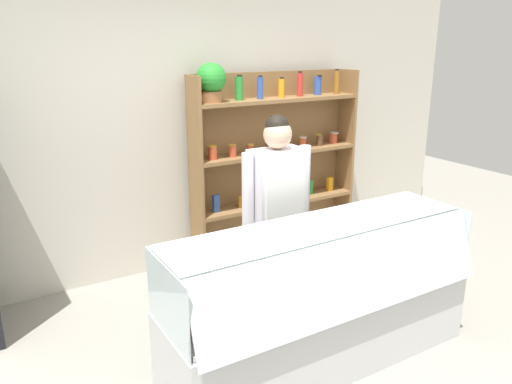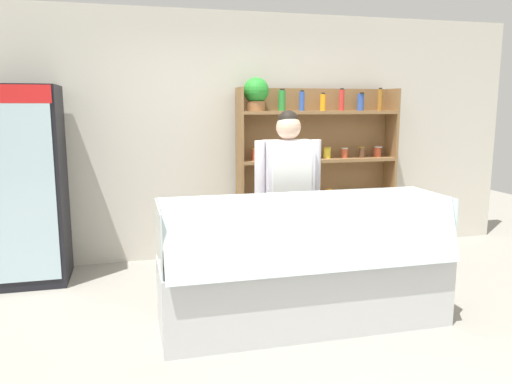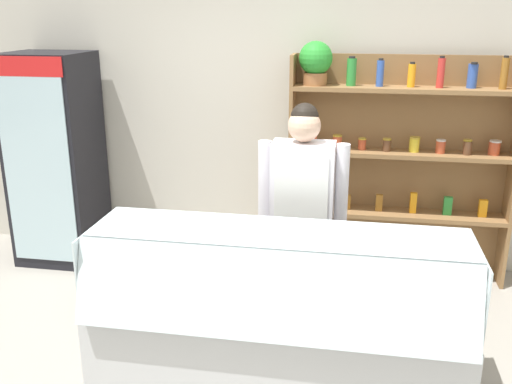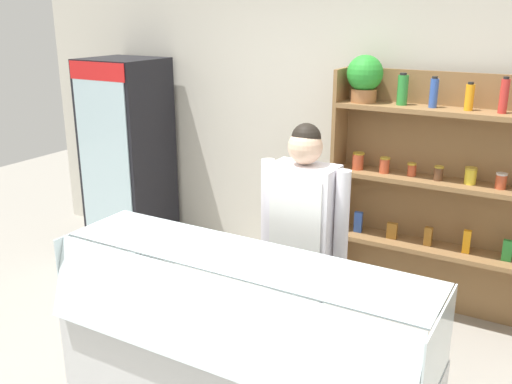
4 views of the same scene
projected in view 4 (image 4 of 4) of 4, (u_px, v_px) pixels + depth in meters
The scene contains 5 objects.
back_wall at pixel (354, 130), 4.74m from camera, with size 6.80×0.10×2.70m, color beige.
drinks_fridge at pixel (128, 158), 5.51m from camera, with size 0.69×0.65×1.88m.
shelving_unit at pixel (443, 177), 4.23m from camera, with size 1.83×0.29×1.99m.
deli_display_case at pixel (238, 368), 3.33m from camera, with size 2.22×0.72×1.01m.
shop_clerk at pixel (303, 228), 3.64m from camera, with size 0.61×0.25×1.65m.
Camera 4 is at (1.62, -2.43, 2.31)m, focal length 40.00 mm.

